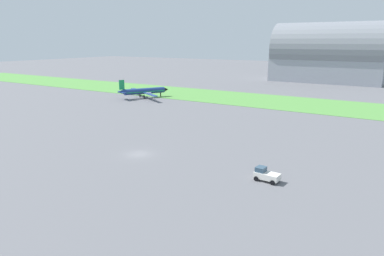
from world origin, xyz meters
TOP-DOWN VIEW (x-y plane):
  - ground_plane at (0.00, 0.00)m, footprint 600.00×600.00m
  - grass_taxiway_strip at (0.00, 67.42)m, footprint 360.00×28.00m
  - airplane_taxiing_turboprop at (-40.36, 50.30)m, footprint 20.41×17.78m
  - pushback_tug_near_gate at (23.83, 0.24)m, footprint 3.71×2.26m
  - hangar_distant at (2.98, 137.64)m, footprint 51.34×25.13m

SIDE VIEW (x-z plane):
  - ground_plane at x=0.00m, z-range 0.00..0.00m
  - grass_taxiway_strip at x=0.00m, z-range 0.00..0.08m
  - pushback_tug_near_gate at x=23.83m, z-range -0.06..1.89m
  - airplane_taxiing_turboprop at x=-40.36m, z-range -0.91..5.87m
  - hangar_distant at x=2.98m, z-range -1.38..27.08m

